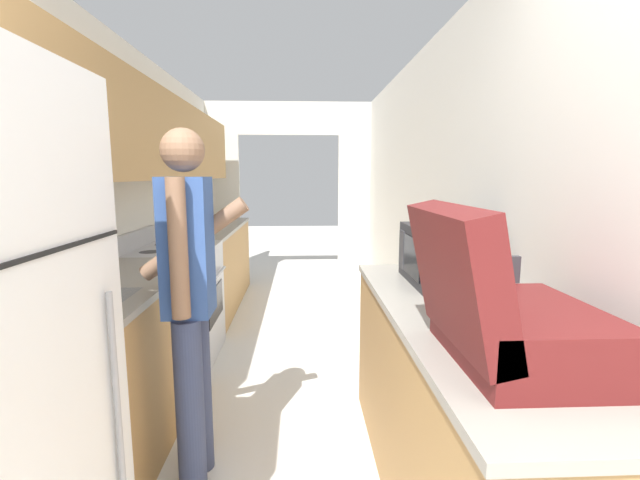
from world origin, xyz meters
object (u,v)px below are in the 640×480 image
(microwave, at_px, (445,255))
(person, at_px, (190,300))
(book_stack, at_px, (461,303))
(suitcase, at_px, (500,313))
(range_oven, at_px, (177,303))

(microwave, bearing_deg, person, -168.90)
(microwave, height_order, book_stack, microwave)
(person, height_order, microwave, person)
(person, height_order, book_stack, person)
(person, distance_m, suitcase, 1.35)
(suitcase, xyz_separation_m, microwave, (0.16, 0.97, -0.00))
(suitcase, bearing_deg, person, 147.38)
(person, distance_m, microwave, 1.32)
(range_oven, distance_m, book_stack, 2.42)
(person, bearing_deg, microwave, -79.50)
(person, xyz_separation_m, suitcase, (1.13, -0.72, 0.16))
(range_oven, relative_size, suitcase, 1.88)
(range_oven, xyz_separation_m, suitcase, (1.62, -2.16, 0.61))
(range_oven, distance_m, suitcase, 2.77)
(range_oven, distance_m, microwave, 2.23)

